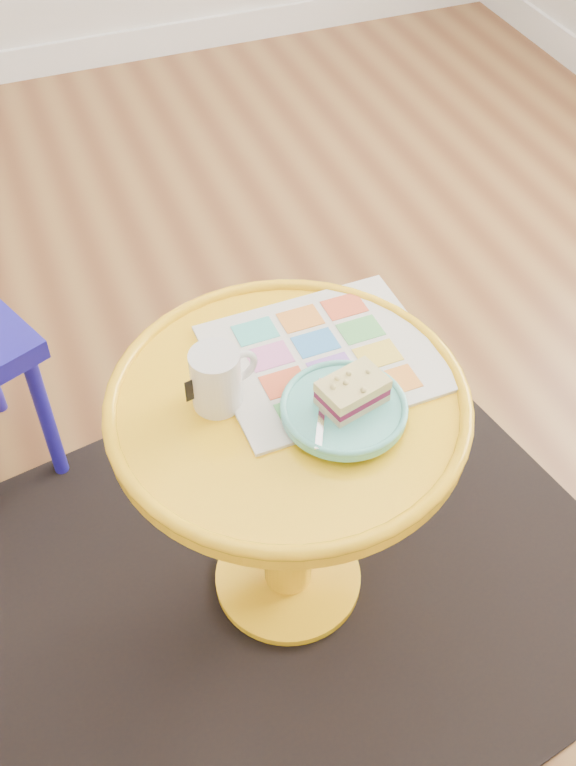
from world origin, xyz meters
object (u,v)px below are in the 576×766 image
object	(u,v)px
newspaper	(324,357)
mug	(217,377)
plate	(344,410)
side_table	(288,461)

from	to	relation	value
newspaper	mug	world-z (taller)	mug
mug	plate	xyz separation A→B (m)	(0.17, -0.10, -0.04)
newspaper	mug	distance (m)	0.20
mug	plate	distance (m)	0.20
newspaper	mug	bearing A→B (deg)	-172.80
side_table	mug	distance (m)	0.24
mug	plate	bearing A→B (deg)	-42.29
plate	newspaper	bearing A→B (deg)	80.09
mug	newspaper	bearing A→B (deg)	-2.09
side_table	newspaper	distance (m)	0.19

